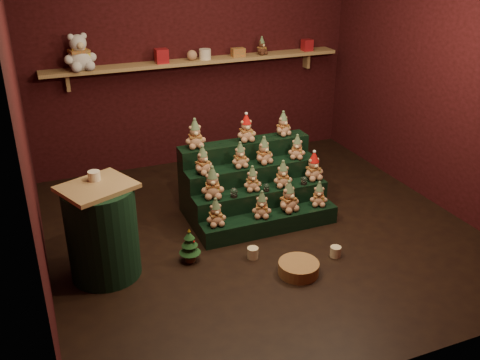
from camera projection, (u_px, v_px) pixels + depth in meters
name	position (u px, v px, depth m)	size (l,w,h in m)	color
ground	(261.00, 230.00, 5.29)	(4.00, 4.00, 0.00)	black
back_wall	(193.00, 50.00, 6.43)	(4.00, 0.10, 2.80)	black
front_wall	(415.00, 184.00, 2.98)	(4.00, 0.10, 2.80)	black
left_wall	(14.00, 120.00, 4.00)	(0.10, 4.00, 2.80)	black
right_wall	(448.00, 72.00, 5.40)	(0.10, 4.00, 2.80)	black
back_shelf	(198.00, 62.00, 6.32)	(3.60, 0.26, 0.24)	#A78853
riser_tier_front	(270.00, 223.00, 5.24)	(1.40, 0.22, 0.18)	black
riser_tier_midfront	(261.00, 205.00, 5.39)	(1.40, 0.22, 0.36)	black
riser_tier_midback	(252.00, 188.00, 5.54)	(1.40, 0.22, 0.54)	black
riser_tier_back	(244.00, 173.00, 5.68)	(1.40, 0.22, 0.72)	black
teddy_0	(216.00, 212.00, 4.97)	(0.19, 0.17, 0.27)	tan
teddy_1	(262.00, 204.00, 5.12)	(0.19, 0.17, 0.26)	tan
teddy_2	(289.00, 196.00, 5.23)	(0.22, 0.20, 0.31)	tan
teddy_3	(319.00, 194.00, 5.34)	(0.18, 0.16, 0.25)	tan
teddy_4	(212.00, 182.00, 5.09)	(0.22, 0.20, 0.31)	tan
teddy_5	(252.00, 179.00, 5.24)	(0.18, 0.16, 0.25)	tan
teddy_6	(283.00, 174.00, 5.32)	(0.19, 0.17, 0.27)	tan
teddy_7	(314.00, 166.00, 5.47)	(0.21, 0.19, 0.29)	tan
teddy_8	(203.00, 160.00, 5.17)	(0.20, 0.18, 0.27)	tan
teddy_9	(240.00, 155.00, 5.32)	(0.18, 0.16, 0.25)	tan
teddy_10	(264.00, 150.00, 5.40)	(0.20, 0.18, 0.27)	tan
teddy_11	(297.00, 147.00, 5.53)	(0.18, 0.16, 0.25)	tan
teddy_12	(195.00, 134.00, 5.30)	(0.21, 0.19, 0.29)	tan
teddy_13	(246.00, 128.00, 5.47)	(0.20, 0.18, 0.28)	tan
teddy_14	(283.00, 124.00, 5.64)	(0.18, 0.16, 0.25)	tan
snow_globe_a	(234.00, 193.00, 5.13)	(0.07, 0.07, 0.10)	black
snow_globe_b	(266.00, 187.00, 5.26)	(0.06, 0.06, 0.08)	black
snow_globe_c	(304.00, 181.00, 5.40)	(0.06, 0.06, 0.08)	black
side_table	(102.00, 231.00, 4.44)	(0.69, 0.64, 0.84)	#A78853
table_ornament	(94.00, 176.00, 4.33)	(0.10, 0.10, 0.08)	beige
mini_christmas_tree	(190.00, 245.00, 4.73)	(0.19, 0.19, 0.33)	#462C19
mug_left	(253.00, 253.00, 4.82)	(0.10, 0.10, 0.10)	beige
mug_right	(336.00, 252.00, 4.84)	(0.10, 0.10, 0.10)	beige
wicker_basket	(299.00, 268.00, 4.59)	(0.35, 0.35, 0.11)	olive
white_bear	(78.00, 47.00, 5.72)	(0.35, 0.32, 0.49)	silver
brown_bear	(262.00, 46.00, 6.52)	(0.15, 0.14, 0.21)	#4F291A
gift_tin_red_a	(162.00, 56.00, 6.11)	(0.14, 0.14, 0.16)	#AE1A21
gift_tin_cream	(205.00, 54.00, 6.30)	(0.14, 0.14, 0.12)	beige
gift_tin_red_b	(307.00, 45.00, 6.76)	(0.12, 0.12, 0.14)	#AE1A21
shelf_plush_ball	(192.00, 55.00, 6.24)	(0.12, 0.12, 0.12)	tan
scarf_gift_box	(238.00, 52.00, 6.44)	(0.16, 0.10, 0.10)	#D9511E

